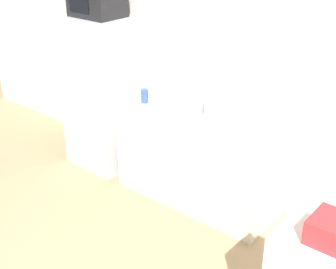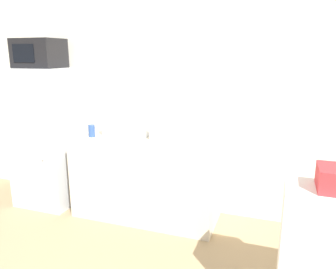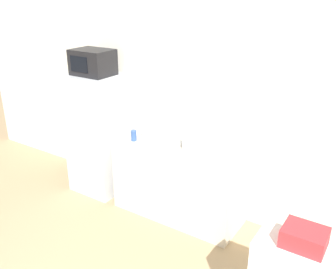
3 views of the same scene
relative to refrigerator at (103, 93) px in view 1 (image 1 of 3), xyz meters
The scene contains 8 objects.
wall_back 1.51m from the refrigerator, 15.62° to the left, with size 8.00×0.06×2.60m, color silver.
refrigerator is the anchor object (origin of this frame).
microwave 0.96m from the refrigerator, 108.72° to the right, with size 0.50×0.38×0.32m.
counter 1.30m from the refrigerator, ahead, with size 1.55×0.60×0.87m, color beige.
sink_basin 1.06m from the refrigerator, ahead, with size 0.36×0.33×0.06m, color #9EA3A8.
bottle_tall 0.79m from the refrigerator, ahead, with size 0.07×0.07×0.23m, color silver.
bottle_short 0.66m from the refrigerator, ahead, with size 0.07×0.07×0.13m, color #2D4C8C.
paper_towel_roll 1.35m from the refrigerator, ahead, with size 0.11×0.11×0.22m, color white.
Camera 1 is at (2.13, -0.74, 2.54)m, focal length 50.00 mm.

